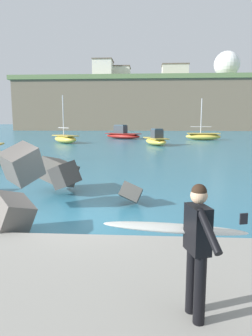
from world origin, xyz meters
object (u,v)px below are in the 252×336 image
surfer_with_board (191,239)px  boat_near_left (65,139)px  boat_mid_left (203,136)px  mooring_buoy_inner (23,148)px  boat_mid_centre (122,135)px  station_building_central (175,73)px  boat_mid_right (156,140)px  station_building_east (103,70)px  radar_dome (227,66)px  station_building_west (120,74)px

surfer_with_board → boat_near_left: size_ratio=0.37×
boat_mid_left → mooring_buoy_inner: size_ratio=13.15×
boat_mid_left → boat_mid_centre: bearing=169.9°
boat_mid_left → station_building_central: station_building_central is taller
boat_mid_right → station_building_east: (-13.86, 59.03, 16.92)m
boat_near_left → station_building_central: size_ratio=0.69×
station_building_central → station_building_east: size_ratio=1.16×
mooring_buoy_inner → station_building_central: bearing=74.3°
boat_mid_centre → station_building_east: (-9.23, 47.52, 16.87)m
boat_near_left → mooring_buoy_inner: size_ratio=13.10×
radar_dome → mooring_buoy_inner: bearing=-115.5°
boat_near_left → boat_mid_centre: (6.36, 9.03, 0.11)m
boat_mid_right → station_building_central: 67.67m
radar_dome → station_building_east: radar_dome is taller
surfer_with_board → mooring_buoy_inner: 26.38m
boat_mid_right → mooring_buoy_inner: (-12.40, -7.05, -0.38)m
station_building_central → boat_mid_centre: bearing=-103.1°
boat_near_left → station_building_east: size_ratio=0.80×
boat_mid_left → mooring_buoy_inner: bearing=-139.6°
boat_near_left → boat_mid_right: (10.99, -2.48, 0.06)m
boat_near_left → radar_dome: bearing=62.5°
surfer_with_board → station_building_east: size_ratio=0.29×
boat_mid_right → radar_dome: radar_dome is taller
radar_dome → station_building_west: radar_dome is taller
station_building_west → station_building_central: (17.06, 2.41, 0.43)m
surfer_with_board → station_building_central: 97.43m
boat_mid_left → boat_mid_centre: size_ratio=0.95×
boat_mid_right → station_building_east: bearing=103.2°
boat_near_left → boat_mid_right: bearing=-12.7°
boat_mid_centre → station_building_west: bearing=95.1°
boat_mid_centre → mooring_buoy_inner: size_ratio=13.81×
surfer_with_board → station_building_west: size_ratio=0.33×
surfer_with_board → boat_mid_right: (0.60, 30.62, -0.68)m
station_building_west → station_building_central: size_ratio=0.78×
surfer_with_board → boat_near_left: boat_near_left is taller
surfer_with_board → radar_dome: radar_dome is taller
boat_mid_left → station_building_east: (-20.83, 49.58, 16.98)m
station_building_west → station_building_central: bearing=8.0°
boat_near_left → station_building_west: station_building_west is taller
station_building_west → boat_mid_centre: bearing=-84.9°
station_building_east → radar_dome: bearing=19.3°
surfer_with_board → boat_mid_centre: bearing=95.5°
surfer_with_board → radar_dome: (26.25, 103.46, 19.43)m
boat_near_left → station_building_east: 59.11m
boat_near_left → boat_mid_right: size_ratio=1.21×
boat_near_left → station_building_west: bearing=88.3°
boat_mid_left → station_building_west: size_ratio=0.89×
boat_mid_left → mooring_buoy_inner: boat_mid_left is taller
radar_dome → surfer_with_board: bearing=-104.2°
boat_near_left → station_building_central: (18.83, 62.63, 16.73)m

